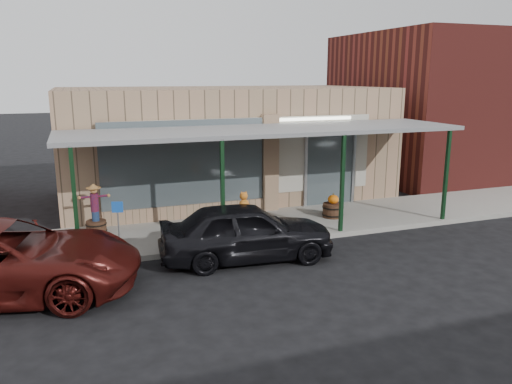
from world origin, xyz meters
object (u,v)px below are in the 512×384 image
object	(u,v)px
barrel_scarecrow	(96,217)
barrel_pumpkin	(333,209)
handicap_sign	(118,220)
parked_sedan	(246,231)
car_maroon	(0,260)

from	to	relation	value
barrel_scarecrow	barrel_pumpkin	xyz separation A→B (m)	(7.31, -0.78, -0.22)
handicap_sign	barrel_scarecrow	bearing A→B (deg)	119.71
barrel_scarecrow	barrel_pumpkin	bearing A→B (deg)	-12.23
parked_sedan	car_maroon	distance (m)	5.63
barrel_pumpkin	handicap_sign	world-z (taller)	handicap_sign
barrel_pumpkin	parked_sedan	xyz separation A→B (m)	(-3.76, -2.33, 0.33)
barrel_pumpkin	handicap_sign	size ratio (longest dim) A/B	0.61
car_maroon	parked_sedan	bearing A→B (deg)	-74.63
barrel_scarecrow	handicap_sign	xyz separation A→B (m)	(0.49, -1.96, 0.39)
handicap_sign	car_maroon	world-z (taller)	car_maroon
barrel_pumpkin	car_maroon	world-z (taller)	car_maroon
parked_sedan	handicap_sign	bearing A→B (deg)	74.55
parked_sedan	car_maroon	xyz separation A→B (m)	(-5.62, -0.28, 0.06)
handicap_sign	car_maroon	xyz separation A→B (m)	(-2.56, -1.44, -0.23)
handicap_sign	parked_sedan	distance (m)	3.28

